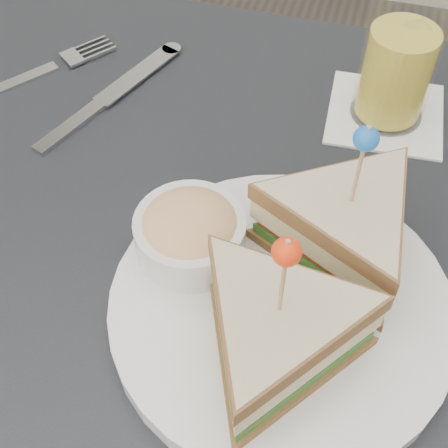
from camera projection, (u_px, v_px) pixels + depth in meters
table at (211, 310)px, 0.61m from camera, size 0.80×0.80×0.75m
plate_meal at (292, 280)px, 0.49m from camera, size 0.37×0.37×0.17m
cutlery_fork at (40, 72)px, 0.72m from camera, size 0.15×0.18×0.01m
cutlery_knife at (106, 99)px, 0.69m from camera, size 0.10×0.22×0.01m
drink_set at (399, 62)px, 0.62m from camera, size 0.13×0.13×0.16m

